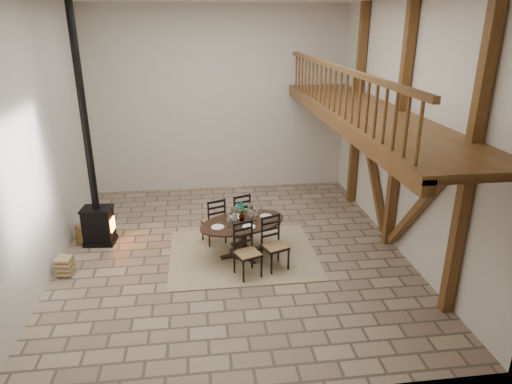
{
  "coord_description": "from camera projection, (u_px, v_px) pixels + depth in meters",
  "views": [
    {
      "loc": [
        -0.61,
        -8.54,
        4.58
      ],
      "look_at": [
        0.54,
        0.4,
        1.17
      ],
      "focal_mm": 32.0,
      "sensor_mm": 36.0,
      "label": 1
    }
  ],
  "objects": [
    {
      "name": "log_basket",
      "position": [
        89.0,
        232.0,
        10.04
      ],
      "size": [
        0.55,
        0.55,
        0.45
      ],
      "rotation": [
        0.0,
        0.0,
        0.34
      ],
      "color": "brown",
      "rests_on": "ground"
    },
    {
      "name": "wood_stove",
      "position": [
        95.0,
        195.0,
        9.59
      ],
      "size": [
        0.69,
        0.56,
        5.0
      ],
      "rotation": [
        0.0,
        0.0,
        -0.1
      ],
      "color": "black",
      "rests_on": "ground"
    },
    {
      "name": "room_shell",
      "position": [
        293.0,
        107.0,
        8.69
      ],
      "size": [
        7.02,
        8.02,
        5.01
      ],
      "color": "beige",
      "rests_on": "ground"
    },
    {
      "name": "ground",
      "position": [
        233.0,
        252.0,
        9.62
      ],
      "size": [
        8.0,
        8.0,
        0.0
      ],
      "primitive_type": "plane",
      "color": "#9A8566",
      "rests_on": "ground"
    },
    {
      "name": "dining_table",
      "position": [
        243.0,
        236.0,
        9.35
      ],
      "size": [
        2.09,
        2.26,
        1.17
      ],
      "rotation": [
        0.0,
        0.0,
        0.37
      ],
      "color": "black",
      "rests_on": "ground"
    },
    {
      "name": "log_stack",
      "position": [
        65.0,
        266.0,
        8.67
      ],
      "size": [
        0.32,
        0.33,
        0.39
      ],
      "rotation": [
        0.0,
        0.0,
        -0.13
      ],
      "color": "tan",
      "rests_on": "ground"
    },
    {
      "name": "rug",
      "position": [
        243.0,
        254.0,
        9.5
      ],
      "size": [
        3.0,
        2.5,
        0.02
      ],
      "primitive_type": "cube",
      "color": "tan",
      "rests_on": "ground"
    }
  ]
}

